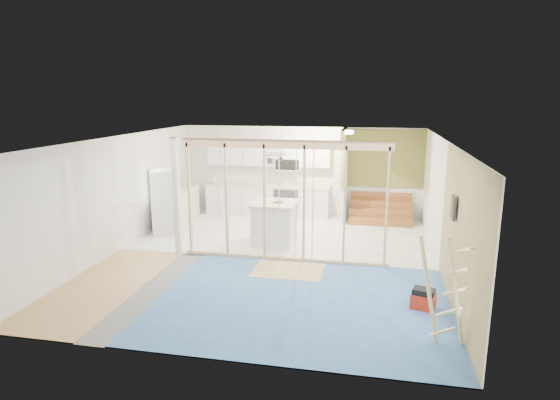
% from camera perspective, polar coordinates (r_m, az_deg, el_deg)
% --- Properties ---
extents(room, '(7.01, 8.01, 2.61)m').
position_cam_1_polar(room, '(9.83, -1.21, -0.13)').
color(room, slate).
rests_on(room, ground).
extents(floor_overlays, '(7.00, 8.00, 0.03)m').
position_cam_1_polar(floor_overlays, '(10.23, -0.70, -7.14)').
color(floor_overlays, silver).
rests_on(floor_overlays, room).
extents(stud_frame, '(4.66, 0.14, 2.60)m').
position_cam_1_polar(stud_frame, '(9.82, -2.45, 1.50)').
color(stud_frame, tan).
rests_on(stud_frame, room).
extents(base_cabinets, '(4.45, 2.24, 0.93)m').
position_cam_1_polar(base_cabinets, '(13.58, -4.75, -0.21)').
color(base_cabinets, silver).
rests_on(base_cabinets, room).
extents(upper_cabinets, '(3.60, 0.41, 0.85)m').
position_cam_1_polar(upper_cabinets, '(13.59, -1.19, 5.64)').
color(upper_cabinets, silver).
rests_on(upper_cabinets, room).
extents(green_partition, '(2.25, 1.51, 2.60)m').
position_cam_1_polar(green_partition, '(13.26, 10.94, 1.40)').
color(green_partition, olive).
rests_on(green_partition, room).
extents(pot_rack, '(0.52, 0.52, 0.72)m').
position_cam_1_polar(pot_rack, '(11.59, -0.68, 5.32)').
color(pot_rack, black).
rests_on(pot_rack, room).
extents(sheathing_panel, '(0.02, 4.00, 2.60)m').
position_cam_1_polar(sheathing_panel, '(7.79, 21.22, -4.40)').
color(sheathing_panel, tan).
rests_on(sheathing_panel, room).
extents(electrical_panel, '(0.04, 0.30, 0.40)m').
position_cam_1_polar(electrical_panel, '(8.27, 20.39, -0.87)').
color(electrical_panel, '#38383D').
rests_on(electrical_panel, room).
extents(ceiling_light, '(0.32, 0.32, 0.08)m').
position_cam_1_polar(ceiling_light, '(12.41, 8.21, 8.19)').
color(ceiling_light, '#FFEABF').
rests_on(ceiling_light, room).
extents(fridge, '(0.95, 0.91, 1.64)m').
position_cam_1_polar(fridge, '(12.29, -13.69, -0.19)').
color(fridge, silver).
rests_on(fridge, room).
extents(island, '(1.06, 1.06, 1.02)m').
position_cam_1_polar(island, '(11.11, -0.67, -2.85)').
color(island, silver).
rests_on(island, room).
extents(bowl, '(0.34, 0.34, 0.07)m').
position_cam_1_polar(bowl, '(10.99, -0.19, -0.09)').
color(bowl, silver).
rests_on(bowl, island).
extents(soap_bottle_a, '(0.13, 0.13, 0.27)m').
position_cam_1_polar(soap_bottle_a, '(13.97, -8.02, 2.57)').
color(soap_bottle_a, silver).
rests_on(soap_bottle_a, base_cabinets).
extents(soap_bottle_b, '(0.09, 0.09, 0.18)m').
position_cam_1_polar(soap_bottle_b, '(13.51, 0.63, 2.16)').
color(soap_bottle_b, silver).
rests_on(soap_bottle_b, base_cabinets).
extents(toolbox, '(0.45, 0.38, 0.36)m').
position_cam_1_polar(toolbox, '(8.24, 17.06, -11.53)').
color(toolbox, '#B62710').
rests_on(toolbox, room).
extents(ladder, '(0.86, 0.17, 1.61)m').
position_cam_1_polar(ladder, '(6.95, 19.54, -10.47)').
color(ladder, '#EBDB8F').
rests_on(ladder, room).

